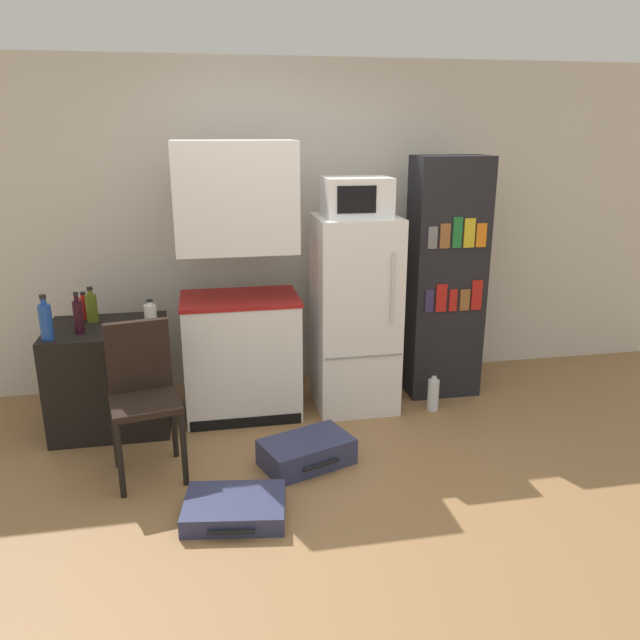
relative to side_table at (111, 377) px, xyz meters
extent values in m
plane|color=olive|center=(1.37, -1.28, -0.37)|extent=(24.00, 24.00, 0.00)
cube|color=beige|center=(1.57, 0.72, 0.91)|extent=(6.40, 0.10, 2.58)
cube|color=black|center=(0.00, 0.00, 0.00)|extent=(0.79, 0.65, 0.75)
cube|color=white|center=(0.93, 0.05, 0.06)|extent=(0.83, 0.55, 0.87)
cube|color=maroon|center=(0.93, 0.05, 0.51)|extent=(0.84, 0.56, 0.03)
cube|color=white|center=(0.93, 0.05, 1.24)|extent=(0.83, 0.47, 0.75)
cube|color=black|center=(0.93, -0.23, -0.33)|extent=(0.79, 0.01, 0.08)
cube|color=white|center=(1.78, 0.04, 0.36)|extent=(0.59, 0.58, 1.46)
cube|color=gray|center=(1.78, -0.26, 0.12)|extent=(0.57, 0.01, 0.01)
cylinder|color=silver|center=(1.98, -0.27, 0.62)|extent=(0.02, 0.02, 0.51)
cube|color=silver|center=(1.78, 0.04, 1.22)|extent=(0.47, 0.35, 0.27)
cube|color=black|center=(1.74, -0.14, 1.22)|extent=(0.27, 0.01, 0.18)
cube|color=black|center=(2.53, 0.15, 0.56)|extent=(0.56, 0.34, 1.87)
cube|color=#332856|center=(2.35, -0.02, 0.44)|extent=(0.06, 0.01, 0.18)
cube|color=red|center=(2.44, -0.02, 0.46)|extent=(0.08, 0.01, 0.21)
cube|color=red|center=(2.53, -0.02, 0.44)|extent=(0.06, 0.01, 0.17)
cube|color=brown|center=(2.63, -0.02, 0.44)|extent=(0.08, 0.01, 0.16)
cube|color=red|center=(2.72, -0.02, 0.47)|extent=(0.08, 0.01, 0.23)
cube|color=slate|center=(2.35, -0.02, 0.92)|extent=(0.07, 0.01, 0.16)
cube|color=brown|center=(2.44, -0.02, 0.93)|extent=(0.08, 0.01, 0.18)
cube|color=#1E7033|center=(2.53, -0.02, 0.95)|extent=(0.07, 0.01, 0.23)
cube|color=gold|center=(2.63, -0.02, 0.95)|extent=(0.08, 0.01, 0.21)
cube|color=orange|center=(2.72, -0.02, 0.93)|extent=(0.08, 0.01, 0.18)
cylinder|color=white|center=(0.31, -0.01, 0.44)|extent=(0.09, 0.09, 0.14)
cylinder|color=white|center=(0.31, -0.01, 0.53)|extent=(0.04, 0.04, 0.03)
cylinder|color=black|center=(0.31, -0.01, 0.55)|extent=(0.04, 0.04, 0.01)
cylinder|color=black|center=(-0.14, -0.12, 0.48)|extent=(0.06, 0.06, 0.22)
cylinder|color=black|center=(-0.14, -0.12, 0.61)|extent=(0.03, 0.03, 0.04)
cylinder|color=black|center=(-0.14, -0.12, 0.65)|extent=(0.03, 0.03, 0.02)
cylinder|color=#AD1914|center=(-0.17, 0.23, 0.45)|extent=(0.07, 0.07, 0.15)
cylinder|color=#AD1914|center=(-0.17, 0.23, 0.54)|extent=(0.03, 0.03, 0.03)
cylinder|color=black|center=(-0.17, 0.23, 0.56)|extent=(0.04, 0.04, 0.02)
cylinder|color=#566619|center=(-0.10, 0.13, 0.47)|extent=(0.08, 0.08, 0.20)
cylinder|color=#566619|center=(-0.10, 0.13, 0.59)|extent=(0.04, 0.04, 0.04)
cylinder|color=black|center=(-0.10, 0.13, 0.62)|extent=(0.04, 0.04, 0.02)
cylinder|color=#1E47A3|center=(-0.32, -0.22, 0.49)|extent=(0.08, 0.08, 0.23)
cylinder|color=#1E47A3|center=(-0.32, -0.22, 0.63)|extent=(0.04, 0.04, 0.04)
cylinder|color=black|center=(-0.32, -0.22, 0.66)|extent=(0.04, 0.04, 0.02)
cylinder|color=silver|center=(0.15, -0.19, 0.39)|extent=(0.15, 0.15, 0.04)
cylinder|color=black|center=(0.16, -0.98, -0.14)|extent=(0.04, 0.04, 0.47)
cylinder|color=black|center=(0.52, -0.91, -0.14)|extent=(0.04, 0.04, 0.47)
cylinder|color=black|center=(0.09, -0.62, -0.14)|extent=(0.04, 0.04, 0.47)
cylinder|color=black|center=(0.45, -0.55, -0.14)|extent=(0.04, 0.04, 0.47)
cube|color=black|center=(0.31, -0.76, 0.12)|extent=(0.47, 0.47, 0.04)
cube|color=black|center=(0.27, -0.59, 0.36)|extent=(0.38, 0.12, 0.44)
cube|color=navy|center=(1.27, -0.81, -0.29)|extent=(0.64, 0.51, 0.17)
cylinder|color=black|center=(1.34, -0.98, -0.29)|extent=(0.24, 0.11, 0.02)
cube|color=navy|center=(0.79, -1.29, -0.32)|extent=(0.60, 0.47, 0.11)
cylinder|color=black|center=(0.76, -1.51, -0.32)|extent=(0.25, 0.06, 0.02)
cylinder|color=silver|center=(2.35, -0.18, -0.25)|extent=(0.09, 0.09, 0.24)
cylinder|color=silver|center=(2.35, -0.18, -0.11)|extent=(0.04, 0.04, 0.04)
cylinder|color=black|center=(2.35, -0.18, -0.08)|extent=(0.04, 0.04, 0.02)
camera|label=1|loc=(0.70, -4.30, 1.69)|focal=35.00mm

